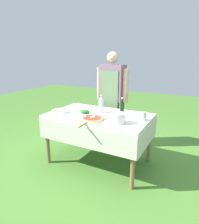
% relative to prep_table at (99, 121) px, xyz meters
% --- Properties ---
extents(ground_plane, '(12.00, 12.00, 0.00)m').
position_rel_prep_table_xyz_m(ground_plane, '(0.00, 0.00, -0.64)').
color(ground_plane, '#477A2D').
extents(prep_table, '(1.42, 0.86, 0.73)m').
position_rel_prep_table_xyz_m(prep_table, '(0.00, 0.00, 0.00)').
color(prep_table, beige).
rests_on(prep_table, ground).
extents(person_cook, '(0.59, 0.24, 1.58)m').
position_rel_prep_table_xyz_m(person_cook, '(-0.11, 0.67, 0.30)').
color(person_cook, '#4C4C51').
rests_on(person_cook, ground).
extents(pizza_on_peel, '(0.31, 0.49, 0.05)m').
position_rel_prep_table_xyz_m(pizza_on_peel, '(0.03, -0.24, 0.11)').
color(pizza_on_peel, tan).
rests_on(pizza_on_peel, prep_table).
extents(oil_bottle, '(0.06, 0.06, 0.25)m').
position_rel_prep_table_xyz_m(oil_bottle, '(0.29, 0.13, 0.19)').
color(oil_bottle, black).
rests_on(oil_bottle, prep_table).
extents(water_bottle, '(0.07, 0.07, 0.26)m').
position_rel_prep_table_xyz_m(water_bottle, '(-0.02, 0.11, 0.21)').
color(water_bottle, silver).
rests_on(water_bottle, prep_table).
extents(herb_container, '(0.17, 0.15, 0.05)m').
position_rel_prep_table_xyz_m(herb_container, '(-0.21, -0.04, 0.12)').
color(herb_container, silver).
rests_on(herb_container, prep_table).
extents(mixing_tub, '(0.18, 0.18, 0.13)m').
position_rel_prep_table_xyz_m(mixing_tub, '(0.38, -0.21, 0.16)').
color(mixing_tub, silver).
rests_on(mixing_tub, prep_table).
extents(plate_stack, '(0.24, 0.24, 0.04)m').
position_rel_prep_table_xyz_m(plate_stack, '(-0.54, -0.18, 0.11)').
color(plate_stack, white).
rests_on(plate_stack, prep_table).
extents(sauce_jar, '(0.08, 0.08, 0.10)m').
position_rel_prep_table_xyz_m(sauce_jar, '(0.61, 0.06, 0.14)').
color(sauce_jar, silver).
rests_on(sauce_jar, prep_table).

